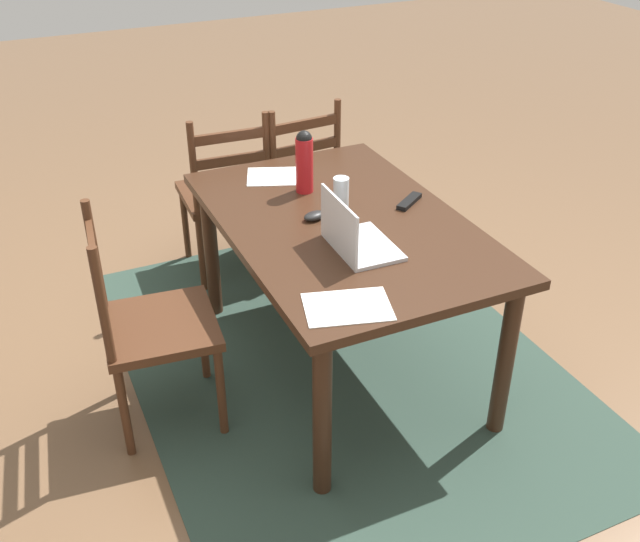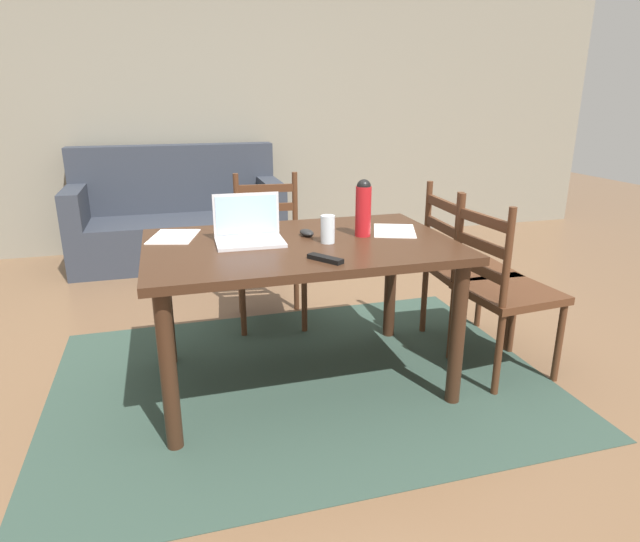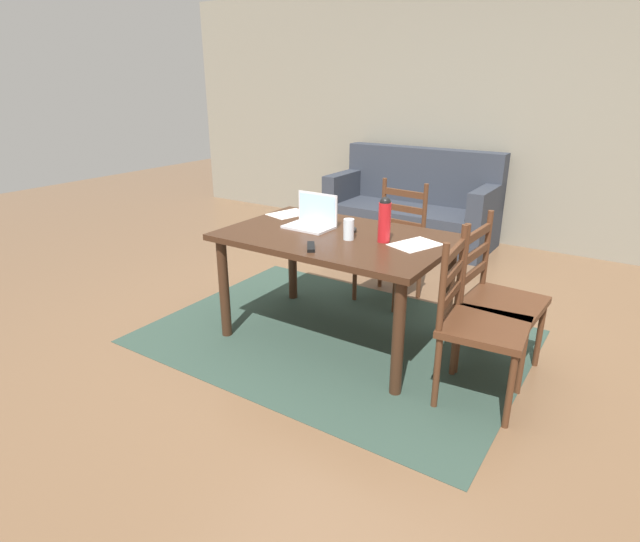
% 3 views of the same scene
% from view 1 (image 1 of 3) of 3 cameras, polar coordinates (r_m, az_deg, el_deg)
% --- Properties ---
extents(ground_plane, '(14.00, 14.00, 0.00)m').
position_cam_1_polar(ground_plane, '(3.49, 1.60, -7.09)').
color(ground_plane, brown).
extents(area_rug, '(2.51, 1.85, 0.01)m').
position_cam_1_polar(area_rug, '(3.49, 1.60, -7.05)').
color(area_rug, '#2D4238').
rests_on(area_rug, ground).
extents(dining_table, '(1.47, 0.96, 0.75)m').
position_cam_1_polar(dining_table, '(3.13, 1.77, 2.37)').
color(dining_table, '#382114').
rests_on(dining_table, ground).
extents(chair_right_far, '(0.46, 0.46, 0.95)m').
position_cam_1_polar(chair_right_far, '(4.01, -7.28, 5.82)').
color(chair_right_far, '#4C2B19').
rests_on(chair_right_far, ground).
extents(chair_far_head, '(0.48, 0.48, 0.95)m').
position_cam_1_polar(chair_far_head, '(3.01, -13.03, -4.14)').
color(chair_far_head, '#4C2B19').
rests_on(chair_far_head, ground).
extents(chair_right_near, '(0.48, 0.48, 0.95)m').
position_cam_1_polar(chair_right_near, '(4.12, -2.13, 6.83)').
color(chair_right_near, '#4C2B19').
rests_on(chair_right_near, ground).
extents(laptop, '(0.33, 0.23, 0.23)m').
position_cam_1_polar(laptop, '(2.84, 2.55, 2.65)').
color(laptop, silver).
rests_on(laptop, dining_table).
extents(water_bottle, '(0.08, 0.08, 0.28)m').
position_cam_1_polar(water_bottle, '(3.28, -1.22, 8.52)').
color(water_bottle, red).
rests_on(water_bottle, dining_table).
extents(drinking_glass, '(0.07, 0.07, 0.13)m').
position_cam_1_polar(drinking_glass, '(3.17, 1.63, 6.08)').
color(drinking_glass, silver).
rests_on(drinking_glass, dining_table).
extents(computer_mouse, '(0.08, 0.11, 0.03)m').
position_cam_1_polar(computer_mouse, '(3.08, -0.43, 4.28)').
color(computer_mouse, black).
rests_on(computer_mouse, dining_table).
extents(tv_remote, '(0.13, 0.16, 0.02)m').
position_cam_1_polar(tv_remote, '(3.25, 6.90, 5.36)').
color(tv_remote, black).
rests_on(tv_remote, dining_table).
extents(paper_stack_left, '(0.30, 0.35, 0.00)m').
position_cam_1_polar(paper_stack_left, '(3.49, -3.17, 7.30)').
color(paper_stack_left, white).
rests_on(paper_stack_left, dining_table).
extents(paper_stack_right, '(0.28, 0.34, 0.00)m').
position_cam_1_polar(paper_stack_right, '(2.53, 2.14, -2.78)').
color(paper_stack_right, white).
rests_on(paper_stack_right, dining_table).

